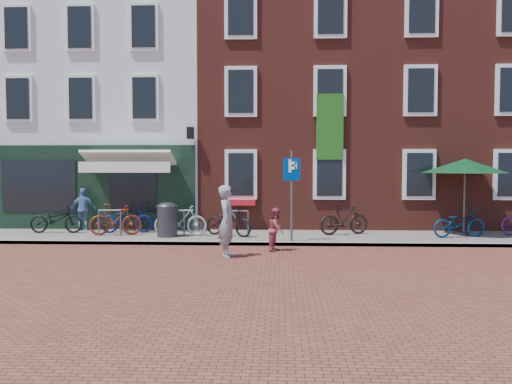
{
  "coord_description": "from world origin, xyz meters",
  "views": [
    {
      "loc": [
        1.87,
        -15.5,
        2.37
      ],
      "look_at": [
        1.13,
        0.45,
        1.53
      ],
      "focal_mm": 38.09,
      "sensor_mm": 36.0,
      "label": 1
    }
  ],
  "objects_px": {
    "woman": "(227,221)",
    "bicycle_2": "(127,219)",
    "parking_sign": "(292,183)",
    "bicycle_4": "(229,222)",
    "bicycle_6": "(459,223)",
    "cafe_person": "(84,209)",
    "bicycle_5": "(344,219)",
    "bicycle_0": "(56,219)",
    "bicycle_1": "(116,219)",
    "litter_bin": "(167,218)",
    "boy": "(276,229)",
    "parasol": "(465,163)",
    "bicycle_3": "(181,220)"
  },
  "relations": [
    {
      "from": "cafe_person",
      "to": "bicycle_1",
      "type": "bearing_deg",
      "value": 136.41
    },
    {
      "from": "bicycle_2",
      "to": "bicycle_6",
      "type": "height_order",
      "value": "same"
    },
    {
      "from": "bicycle_2",
      "to": "bicycle_5",
      "type": "distance_m",
      "value": 7.06
    },
    {
      "from": "bicycle_2",
      "to": "bicycle_4",
      "type": "distance_m",
      "value": 3.47
    },
    {
      "from": "parasol",
      "to": "bicycle_4",
      "type": "bearing_deg",
      "value": -175.09
    },
    {
      "from": "cafe_person",
      "to": "bicycle_2",
      "type": "relative_size",
      "value": 0.84
    },
    {
      "from": "parking_sign",
      "to": "bicycle_6",
      "type": "relative_size",
      "value": 1.55
    },
    {
      "from": "bicycle_6",
      "to": "litter_bin",
      "type": "bearing_deg",
      "value": 78.18
    },
    {
      "from": "bicycle_2",
      "to": "bicycle_0",
      "type": "bearing_deg",
      "value": 87.1
    },
    {
      "from": "cafe_person",
      "to": "bicycle_4",
      "type": "height_order",
      "value": "cafe_person"
    },
    {
      "from": "parasol",
      "to": "bicycle_3",
      "type": "bearing_deg",
      "value": -175.64
    },
    {
      "from": "bicycle_2",
      "to": "bicycle_3",
      "type": "height_order",
      "value": "bicycle_3"
    },
    {
      "from": "bicycle_4",
      "to": "bicycle_6",
      "type": "xyz_separation_m",
      "value": [
        7.11,
        -0.0,
        0.0
      ]
    },
    {
      "from": "bicycle_0",
      "to": "bicycle_6",
      "type": "relative_size",
      "value": 1.0
    },
    {
      "from": "litter_bin",
      "to": "bicycle_2",
      "type": "xyz_separation_m",
      "value": [
        -1.52,
        0.87,
        -0.14
      ]
    },
    {
      "from": "bicycle_1",
      "to": "bicycle_4",
      "type": "bearing_deg",
      "value": -100.75
    },
    {
      "from": "cafe_person",
      "to": "bicycle_5",
      "type": "relative_size",
      "value": 0.87
    },
    {
      "from": "parking_sign",
      "to": "bicycle_3",
      "type": "xyz_separation_m",
      "value": [
        -3.45,
        1.07,
        -1.21
      ]
    },
    {
      "from": "bicycle_0",
      "to": "bicycle_4",
      "type": "bearing_deg",
      "value": -97.34
    },
    {
      "from": "woman",
      "to": "bicycle_3",
      "type": "height_order",
      "value": "woman"
    },
    {
      "from": "bicycle_0",
      "to": "bicycle_4",
      "type": "height_order",
      "value": "same"
    },
    {
      "from": "bicycle_4",
      "to": "bicycle_5",
      "type": "height_order",
      "value": "bicycle_5"
    },
    {
      "from": "woman",
      "to": "bicycle_0",
      "type": "distance_m",
      "value": 7.05
    },
    {
      "from": "parking_sign",
      "to": "cafe_person",
      "type": "height_order",
      "value": "parking_sign"
    },
    {
      "from": "boy",
      "to": "cafe_person",
      "type": "height_order",
      "value": "cafe_person"
    },
    {
      "from": "woman",
      "to": "bicycle_2",
      "type": "xyz_separation_m",
      "value": [
        -3.69,
        3.89,
        -0.36
      ]
    },
    {
      "from": "litter_bin",
      "to": "parasol",
      "type": "distance_m",
      "value": 9.55
    },
    {
      "from": "woman",
      "to": "litter_bin",
      "type": "bearing_deg",
      "value": 38.56
    },
    {
      "from": "boy",
      "to": "bicycle_5",
      "type": "height_order",
      "value": "boy"
    },
    {
      "from": "litter_bin",
      "to": "bicycle_6",
      "type": "bearing_deg",
      "value": 1.55
    },
    {
      "from": "cafe_person",
      "to": "bicycle_5",
      "type": "distance_m",
      "value": 8.76
    },
    {
      "from": "parasol",
      "to": "bicycle_6",
      "type": "relative_size",
      "value": 1.61
    },
    {
      "from": "bicycle_3",
      "to": "bicycle_0",
      "type": "bearing_deg",
      "value": 79.67
    },
    {
      "from": "litter_bin",
      "to": "cafe_person",
      "type": "relative_size",
      "value": 0.79
    },
    {
      "from": "boy",
      "to": "bicycle_1",
      "type": "distance_m",
      "value": 5.59
    },
    {
      "from": "bicycle_5",
      "to": "bicycle_6",
      "type": "relative_size",
      "value": 0.97
    },
    {
      "from": "woman",
      "to": "bicycle_0",
      "type": "height_order",
      "value": "woman"
    },
    {
      "from": "cafe_person",
      "to": "bicycle_6",
      "type": "relative_size",
      "value": 0.84
    },
    {
      "from": "bicycle_5",
      "to": "litter_bin",
      "type": "bearing_deg",
      "value": 79.1
    },
    {
      "from": "parking_sign",
      "to": "woman",
      "type": "height_order",
      "value": "parking_sign"
    },
    {
      "from": "bicycle_0",
      "to": "bicycle_2",
      "type": "height_order",
      "value": "same"
    },
    {
      "from": "parasol",
      "to": "bicycle_3",
      "type": "xyz_separation_m",
      "value": [
        -8.97,
        -0.68,
        -1.79
      ]
    },
    {
      "from": "parking_sign",
      "to": "bicycle_1",
      "type": "distance_m",
      "value": 5.79
    },
    {
      "from": "cafe_person",
      "to": "bicycle_3",
      "type": "height_order",
      "value": "cafe_person"
    },
    {
      "from": "cafe_person",
      "to": "bicycle_6",
      "type": "xyz_separation_m",
      "value": [
        12.19,
        -1.25,
        -0.27
      ]
    },
    {
      "from": "parasol",
      "to": "boy",
      "type": "distance_m",
      "value": 6.84
    },
    {
      "from": "parking_sign",
      "to": "bicycle_6",
      "type": "xyz_separation_m",
      "value": [
        5.16,
        1.11,
        -1.26
      ]
    },
    {
      "from": "bicycle_1",
      "to": "bicycle_3",
      "type": "bearing_deg",
      "value": -102.26
    },
    {
      "from": "bicycle_0",
      "to": "bicycle_6",
      "type": "xyz_separation_m",
      "value": [
        12.81,
        -0.46,
        0.0
      ]
    },
    {
      "from": "parasol",
      "to": "bicycle_2",
      "type": "relative_size",
      "value": 1.61
    }
  ]
}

